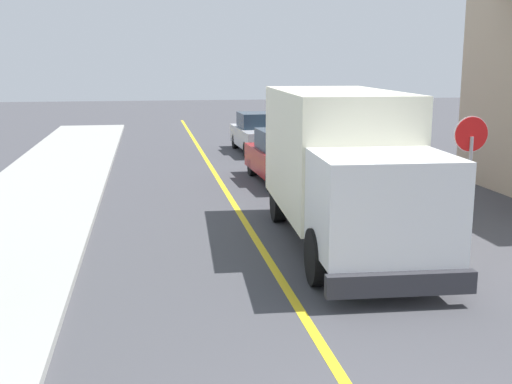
{
  "coord_description": "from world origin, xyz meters",
  "views": [
    {
      "loc": [
        -2.26,
        -4.41,
        3.82
      ],
      "look_at": [
        -0.28,
        7.24,
        1.4
      ],
      "focal_mm": 44.89,
      "sensor_mm": 36.0,
      "label": 1
    }
  ],
  "objects": [
    {
      "name": "parked_car_mid",
      "position": [
        2.42,
        22.39,
        0.79
      ],
      "size": [
        1.94,
        4.45,
        1.67
      ],
      "color": "#B7B7BC",
      "rests_on": "ground"
    },
    {
      "name": "stop_sign",
      "position": [
        4.75,
        8.57,
        1.86
      ],
      "size": [
        0.8,
        0.1,
        2.65
      ],
      "color": "gray",
      "rests_on": "ground"
    },
    {
      "name": "parked_car_near",
      "position": [
        2.06,
        15.44,
        0.79
      ],
      "size": [
        1.98,
        4.47,
        1.67
      ],
      "color": "maroon",
      "rests_on": "ground"
    },
    {
      "name": "box_truck",
      "position": [
        1.76,
        8.38,
        1.77
      ],
      "size": [
        2.78,
        7.3,
        3.2
      ],
      "color": "#F2EDCC",
      "rests_on": "ground"
    },
    {
      "name": "centre_line_yellow",
      "position": [
        0.0,
        10.0,
        0.0
      ],
      "size": [
        0.16,
        56.0,
        0.01
      ],
      "primitive_type": "cube",
      "color": "gold",
      "rests_on": "ground"
    }
  ]
}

